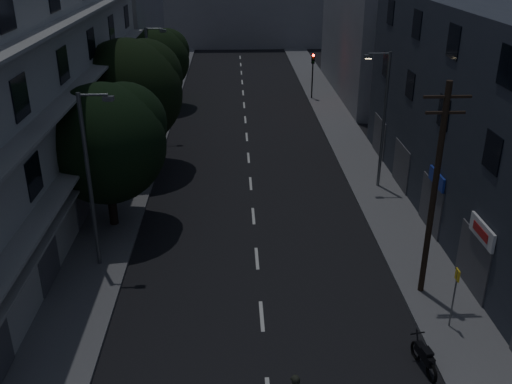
{
  "coord_description": "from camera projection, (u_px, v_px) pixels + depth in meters",
  "views": [
    {
      "loc": [
        -1.01,
        -12.3,
        13.88
      ],
      "look_at": [
        0.0,
        12.0,
        3.0
      ],
      "focal_mm": 40.0,
      "sensor_mm": 36.0,
      "label": 1
    }
  ],
  "objects": [
    {
      "name": "tree_far",
      "position": [
        158.0,
        58.0,
        49.08
      ],
      "size": [
        5.48,
        5.48,
        6.78
      ],
      "color": "black",
      "rests_on": "sidewalk_left"
    },
    {
      "name": "building_far_right",
      "position": [
        371.0,
        24.0,
        53.03
      ],
      "size": [
        6.0,
        20.0,
        13.0
      ],
      "primitive_type": "cube",
      "color": "slate",
      "rests_on": "ground"
    },
    {
      "name": "building_far_left",
      "position": [
        121.0,
        2.0,
        56.97
      ],
      "size": [
        6.0,
        20.0,
        16.0
      ],
      "primitive_type": "cube",
      "color": "slate",
      "rests_on": "ground"
    },
    {
      "name": "sidewalk_left",
      "position": [
        140.0,
        156.0,
        39.41
      ],
      "size": [
        3.0,
        90.0,
        0.15
      ],
      "primitive_type": "cube",
      "color": "#565659",
      "rests_on": "ground"
    },
    {
      "name": "utility_pole",
      "position": [
        435.0,
        189.0,
        22.36
      ],
      "size": [
        1.8,
        0.24,
        9.0
      ],
      "color": "black",
      "rests_on": "sidewalk_right"
    },
    {
      "name": "street_lamp_right",
      "position": [
        382.0,
        114.0,
        32.72
      ],
      "size": [
        1.51,
        0.25,
        8.0
      ],
      "color": "#565A5D",
      "rests_on": "sidewalk_right"
    },
    {
      "name": "ground",
      "position": [
        248.0,
        155.0,
        39.72
      ],
      "size": [
        160.0,
        160.0,
        0.0
      ],
      "primitive_type": "plane",
      "color": "black",
      "rests_on": "ground"
    },
    {
      "name": "tree_mid",
      "position": [
        129.0,
        89.0,
        35.26
      ],
      "size": [
        6.71,
        6.71,
        8.25
      ],
      "color": "black",
      "rests_on": "sidewalk_left"
    },
    {
      "name": "traffic_signal_far_left",
      "position": [
        172.0,
        64.0,
        53.15
      ],
      "size": [
        0.28,
        0.37,
        4.1
      ],
      "color": "black",
      "rests_on": "sidewalk_left"
    },
    {
      "name": "street_lamp_left_far",
      "position": [
        151.0,
        78.0,
        41.24
      ],
      "size": [
        1.51,
        0.25,
        8.0
      ],
      "color": "slate",
      "rests_on": "sidewalk_left"
    },
    {
      "name": "traffic_signal_far_right",
      "position": [
        313.0,
        66.0,
        52.08
      ],
      "size": [
        0.28,
        0.37,
        4.1
      ],
      "color": "black",
      "rests_on": "sidewalk_right"
    },
    {
      "name": "lane_markings",
      "position": [
        246.0,
        128.0,
        45.42
      ],
      "size": [
        0.15,
        60.5,
        0.01
      ],
      "color": "beige",
      "rests_on": "ground"
    },
    {
      "name": "building_left",
      "position": [
        25.0,
        80.0,
        30.03
      ],
      "size": [
        7.0,
        36.0,
        14.0
      ],
      "color": "#A1A19C",
      "rests_on": "ground"
    },
    {
      "name": "building_far_end",
      "position": [
        239.0,
        8.0,
        78.72
      ],
      "size": [
        24.0,
        8.0,
        10.0
      ],
      "primitive_type": "cube",
      "color": "slate",
      "rests_on": "ground"
    },
    {
      "name": "tree_near",
      "position": [
        106.0,
        139.0,
        28.09
      ],
      "size": [
        6.03,
        6.03,
        7.44
      ],
      "color": "black",
      "rests_on": "sidewalk_left"
    },
    {
      "name": "sidewalk_right",
      "position": [
        355.0,
        153.0,
        39.98
      ],
      "size": [
        3.0,
        90.0,
        0.15
      ],
      "primitive_type": "cube",
      "color": "#565659",
      "rests_on": "ground"
    },
    {
      "name": "street_lamp_left_near",
      "position": [
        91.0,
        174.0,
        24.48
      ],
      "size": [
        1.51,
        0.25,
        8.0
      ],
      "color": "#53575B",
      "rests_on": "sidewalk_left"
    },
    {
      "name": "motorcycle",
      "position": [
        424.0,
        357.0,
        19.9
      ],
      "size": [
        0.58,
        1.86,
        1.2
      ],
      "rotation": [
        0.0,
        0.0,
        0.17
      ],
      "color": "black",
      "rests_on": "ground"
    },
    {
      "name": "bus_stop_sign",
      "position": [
        455.0,
        288.0,
        21.34
      ],
      "size": [
        0.06,
        0.35,
        2.52
      ],
      "color": "#595B60",
      "rests_on": "sidewalk_right"
    },
    {
      "name": "building_right",
      "position": [
        499.0,
        125.0,
        27.9
      ],
      "size": [
        6.19,
        28.0,
        11.0
      ],
      "color": "#282D37",
      "rests_on": "ground"
    }
  ]
}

